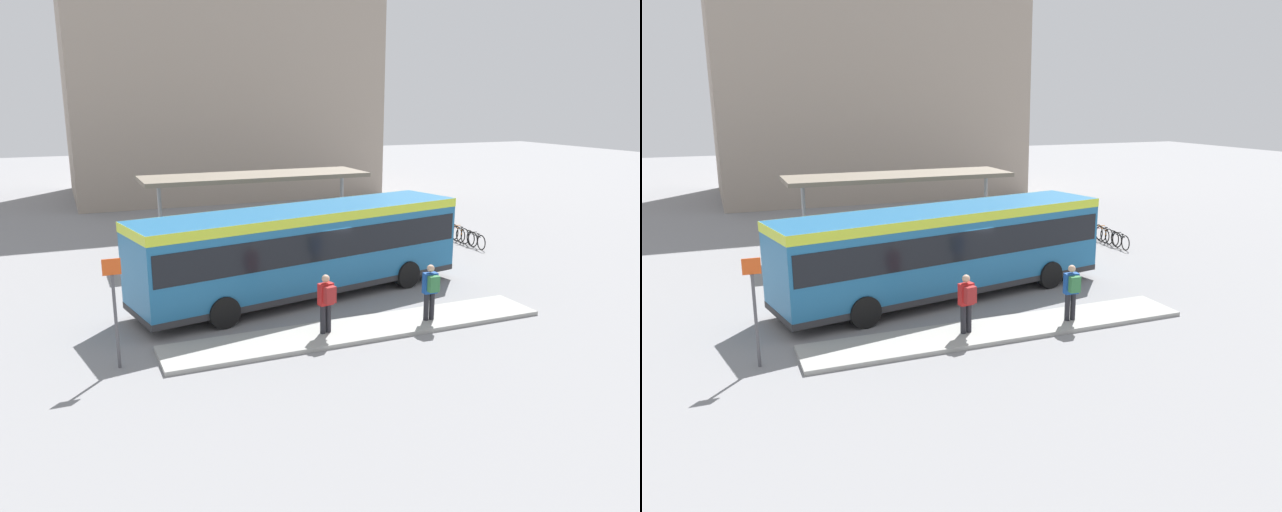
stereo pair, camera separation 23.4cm
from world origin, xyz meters
TOP-DOWN VIEW (x-y plane):
  - ground_plane at (0.00, 0.00)m, footprint 120.00×120.00m
  - curb_island at (0.28, -3.66)m, footprint 11.37×1.80m
  - city_bus at (0.01, 0.00)m, footprint 11.76×4.74m
  - pedestrian_waiting at (2.45, -3.91)m, footprint 0.43×0.45m
  - pedestrian_companion at (-0.79, -3.69)m, footprint 0.45×0.48m
  - bicycle_black at (9.69, 3.62)m, footprint 0.48×1.58m
  - bicycle_white at (9.66, 4.27)m, footprint 0.48×1.65m
  - bicycle_orange at (9.73, 4.92)m, footprint 0.48×1.73m
  - bicycle_red at (9.59, 5.57)m, footprint 0.48×1.71m
  - station_shelter at (0.52, 7.01)m, footprint 9.65×2.83m
  - potted_planter_near_shelter at (-2.39, 4.26)m, footprint 0.95×0.95m
  - potted_planter_far_side at (2.81, 4.94)m, footprint 0.72×0.72m
  - platform_sign at (-6.35, -3.55)m, footprint 0.44×0.08m
  - station_building at (3.55, 25.29)m, footprint 19.89×11.71m

SIDE VIEW (x-z plane):
  - ground_plane at x=0.00m, z-range 0.00..0.00m
  - curb_island at x=0.28m, z-range 0.00..0.12m
  - bicycle_black at x=9.69m, z-range 0.00..0.69m
  - bicycle_white at x=9.66m, z-range 0.00..0.71m
  - bicycle_red at x=9.59m, z-range 0.00..0.75m
  - bicycle_orange at x=9.73m, z-range 0.00..0.75m
  - potted_planter_far_side at x=2.81m, z-range 0.03..1.25m
  - potted_planter_near_shelter at x=-2.39m, z-range 0.02..1.33m
  - pedestrian_waiting at x=2.45m, z-range 0.24..1.93m
  - pedestrian_companion at x=-0.79m, z-range 0.24..1.93m
  - platform_sign at x=-6.35m, z-range 0.16..2.96m
  - city_bus at x=0.01m, z-range 0.26..3.27m
  - station_shelter at x=0.52m, z-range 1.53..4.88m
  - station_building at x=3.55m, z-range 0.00..15.66m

